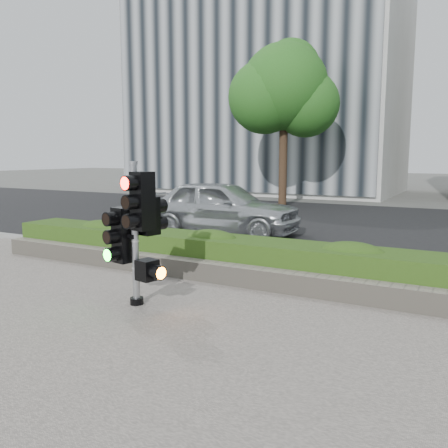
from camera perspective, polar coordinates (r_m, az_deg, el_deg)
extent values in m
plane|color=#51514C|center=(6.60, -3.69, -11.76)|extent=(120.00, 120.00, 0.00)
cube|color=#9E9389|center=(4.86, -20.73, -19.80)|extent=(16.00, 11.00, 0.03)
cube|color=black|center=(15.75, 16.19, -0.28)|extent=(60.00, 13.00, 0.02)
cube|color=gray|center=(9.28, 6.83, -5.50)|extent=(60.00, 0.25, 0.12)
cube|color=gray|center=(8.13, 3.53, -6.41)|extent=(12.00, 0.32, 0.34)
cube|color=#4F8027|center=(8.67, 5.38, -4.35)|extent=(12.00, 1.00, 0.68)
cube|color=#B7B7B2|center=(31.25, 5.30, 17.88)|extent=(16.00, 9.00, 15.00)
cylinder|color=black|center=(21.23, 7.11, 7.54)|extent=(0.36, 0.36, 4.03)
sphere|color=#264E16|center=(21.43, 7.27, 16.04)|extent=(3.74, 3.74, 3.74)
sphere|color=#264E16|center=(21.37, 9.82, 14.06)|extent=(2.88, 2.88, 2.88)
sphere|color=#264E16|center=(21.25, 4.94, 14.97)|extent=(3.17, 3.17, 3.17)
sphere|color=#264E16|center=(22.22, 8.03, 18.00)|extent=(2.59, 2.59, 2.59)
cylinder|color=black|center=(7.36, -10.45, -9.08)|extent=(0.20, 0.20, 0.10)
cylinder|color=gray|center=(7.13, -10.66, -1.42)|extent=(0.11, 0.11, 2.09)
cylinder|color=gray|center=(7.03, -10.89, 7.21)|extent=(0.13, 0.13, 0.05)
cube|color=#FF1107|center=(6.86, -9.76, 2.74)|extent=(0.32, 0.32, 0.84)
cube|color=#14E51E|center=(7.30, -11.99, -1.28)|extent=(0.32, 0.32, 0.84)
cube|color=black|center=(7.21, -9.10, 0.98)|extent=(0.32, 0.32, 0.57)
cube|color=orange|center=(7.08, -9.22, -5.47)|extent=(0.32, 0.32, 0.31)
imported|color=#BABEC2|center=(13.59, -0.35, 2.09)|extent=(4.68, 2.17, 1.55)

